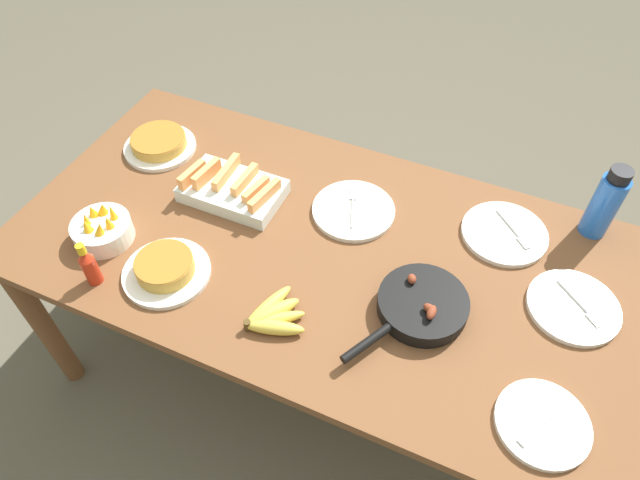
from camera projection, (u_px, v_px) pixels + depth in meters
ground_plane at (320, 367)px, 2.29m from camera, size 14.00×14.00×0.00m
dining_table at (320, 264)px, 1.79m from camera, size 1.88×0.97×0.75m
banana_bunch at (272, 317)px, 1.54m from camera, size 0.17×0.19×0.04m
melon_tray at (232, 189)px, 1.84m from camera, size 0.32×0.20×0.10m
skillet at (421, 306)px, 1.55m from camera, size 0.27×0.38×0.08m
frittata_plate_center at (159, 144)px, 2.00m from camera, size 0.25×0.25×0.06m
frittata_plate_side at (166, 269)px, 1.64m from camera, size 0.25×0.25×0.06m
empty_plate_near_front at (573, 307)px, 1.57m from camera, size 0.25×0.25×0.02m
empty_plate_far_left at (504, 233)px, 1.75m from camera, size 0.26×0.26×0.02m
empty_plate_far_right at (542, 424)px, 1.35m from camera, size 0.23×0.23×0.02m
empty_plate_mid_edge at (353, 210)px, 1.81m from camera, size 0.26×0.26×0.02m
fruit_bowl_mango at (102, 229)px, 1.72m from camera, size 0.18×0.18×0.12m
water_bottle at (605, 203)px, 1.68m from camera, size 0.08×0.08×0.25m
hot_sauce_bottle at (89, 266)px, 1.59m from camera, size 0.04×0.04×0.15m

